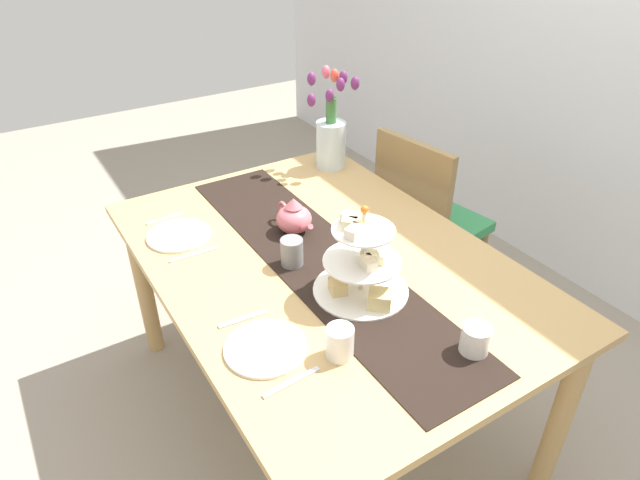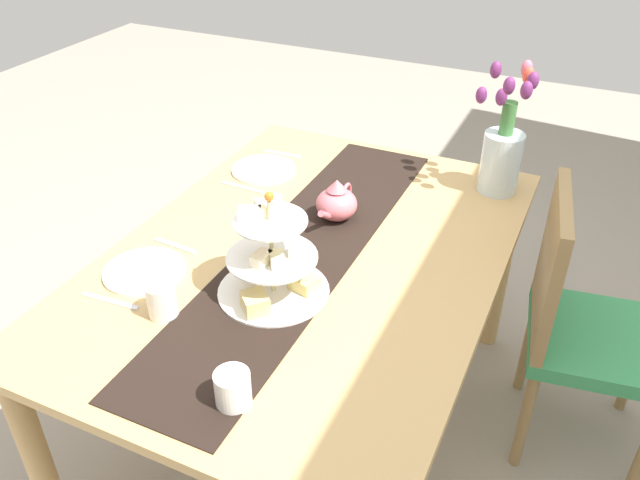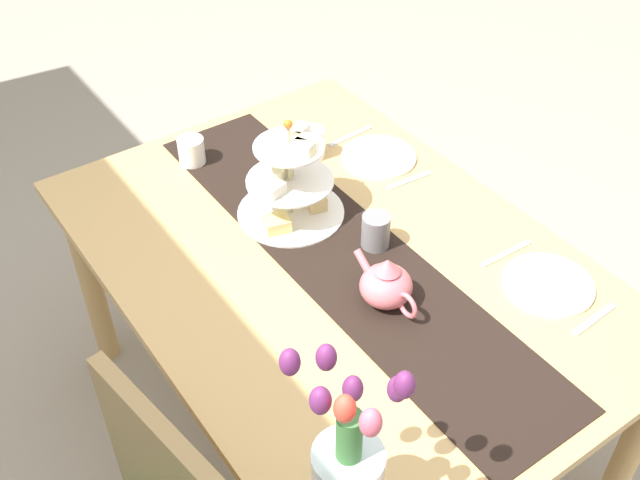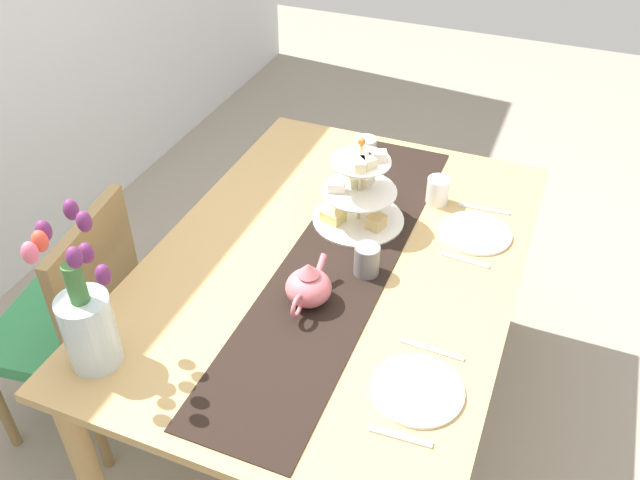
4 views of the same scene
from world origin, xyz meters
The scene contains 15 objects.
ground_plane centered at (0.00, 0.00, 0.00)m, with size 8.00×8.00×0.00m, color gray.
dining_table centered at (0.00, 0.00, 0.65)m, with size 1.56×1.09×0.74m.
table_runner centered at (0.00, -0.02, 0.74)m, with size 1.47×0.32×0.00m, color black.
tiered_cake_stand centered at (0.22, 0.00, 0.84)m, with size 0.30×0.30×0.30m.
teapot centered at (-0.20, 0.00, 0.80)m, with size 0.24×0.13×0.14m.
tulip_vase centered at (-0.61, 0.42, 0.89)m, with size 0.21×0.19×0.43m.
cream_jug centered at (0.60, 0.11, 0.78)m, with size 0.08×0.08×0.09m, color white.
dinner_plate_left centered at (-0.40, -0.37, 0.75)m, with size 0.23×0.23×0.01m, color white.
fork_left centered at (-0.54, -0.37, 0.74)m, with size 0.02×0.15×0.01m, color silver.
knife_left centered at (-0.25, -0.37, 0.74)m, with size 0.01×0.17×0.01m, color silver.
dinner_plate_right centered at (0.29, -0.37, 0.75)m, with size 0.23×0.23×0.01m, color white.
fork_right centered at (0.14, -0.37, 0.74)m, with size 0.02×0.15×0.01m, color silver.
knife_right centered at (0.43, -0.37, 0.74)m, with size 0.01×0.17×0.01m, color silver.
mug_grey centered at (-0.02, -0.11, 0.79)m, with size 0.08×0.08×0.10m, color slate.
mug_white_text centered at (0.42, -0.21, 0.79)m, with size 0.08×0.08×0.10m, color white.
Camera 3 is at (-1.19, 0.89, 2.09)m, focal length 42.92 mm.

